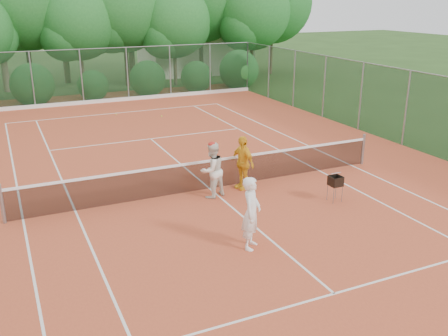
# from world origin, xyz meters

# --- Properties ---
(ground) EXTENTS (120.00, 120.00, 0.00)m
(ground) POSITION_xyz_m (0.00, 0.00, 0.00)
(ground) COLOR #254418
(ground) RESTS_ON ground
(clay_court) EXTENTS (18.00, 36.00, 0.02)m
(clay_court) POSITION_xyz_m (0.00, 0.00, 0.01)
(clay_court) COLOR #C14F2C
(clay_court) RESTS_ON ground
(club_building) EXTENTS (8.00, 5.00, 3.00)m
(club_building) POSITION_xyz_m (9.00, 24.00, 1.50)
(club_building) COLOR beige
(club_building) RESTS_ON ground
(tennis_net) EXTENTS (11.97, 0.10, 1.10)m
(tennis_net) POSITION_xyz_m (0.00, 0.00, 0.53)
(tennis_net) COLOR gray
(tennis_net) RESTS_ON clay_court
(player_white) EXTENTS (0.75, 0.77, 1.79)m
(player_white) POSITION_xyz_m (-0.62, -3.93, 0.91)
(player_white) COLOR white
(player_white) RESTS_ON clay_court
(player_center_grp) EXTENTS (0.98, 0.86, 1.72)m
(player_center_grp) POSITION_xyz_m (-0.19, -0.60, 0.87)
(player_center_grp) COLOR white
(player_center_grp) RESTS_ON clay_court
(player_yellow) EXTENTS (0.64, 1.06, 1.70)m
(player_yellow) POSITION_xyz_m (0.94, -0.35, 0.87)
(player_yellow) COLOR yellow
(player_yellow) RESTS_ON clay_court
(ball_hopper) EXTENTS (0.34, 0.34, 0.78)m
(ball_hopper) POSITION_xyz_m (2.93, -2.42, 0.64)
(ball_hopper) COLOR gray
(ball_hopper) RESTS_ON clay_court
(stray_ball_a) EXTENTS (0.07, 0.07, 0.07)m
(stray_ball_a) POSITION_xyz_m (-0.28, 11.50, 0.05)
(stray_ball_a) COLOR #BAD231
(stray_ball_a) RESTS_ON clay_court
(stray_ball_b) EXTENTS (0.07, 0.07, 0.07)m
(stray_ball_b) POSITION_xyz_m (1.69, 10.13, 0.05)
(stray_ball_b) COLOR #BBDC33
(stray_ball_b) RESTS_ON clay_court
(stray_ball_c) EXTENTS (0.07, 0.07, 0.07)m
(stray_ball_c) POSITION_xyz_m (4.07, 8.57, 0.05)
(stray_ball_c) COLOR yellow
(stray_ball_c) RESTS_ON clay_court
(court_markings) EXTENTS (11.03, 23.83, 0.01)m
(court_markings) POSITION_xyz_m (0.00, 0.00, 0.02)
(court_markings) COLOR white
(court_markings) RESTS_ON clay_court
(fence_back) EXTENTS (18.07, 0.07, 3.00)m
(fence_back) POSITION_xyz_m (0.00, 15.00, 1.52)
(fence_back) COLOR #19381E
(fence_back) RESTS_ON clay_court
(tropical_treeline) EXTENTS (32.10, 8.49, 15.03)m
(tropical_treeline) POSITION_xyz_m (1.43, 20.22, 5.11)
(tropical_treeline) COLOR brown
(tropical_treeline) RESTS_ON ground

